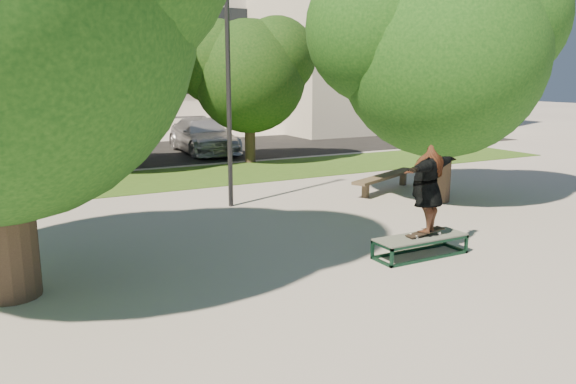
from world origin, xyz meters
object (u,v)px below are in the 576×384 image
tree_right (438,42)px  grind_box (420,246)px  lamppost (228,80)px  bench (386,177)px  car_grey (85,138)px  car_silver_b (203,136)px  car_dark (101,144)px

tree_right → grind_box: bearing=-134.3°
tree_right → lamppost: size_ratio=1.07×
lamppost → bench: lamppost is taller
car_grey → car_silver_b: 4.81m
grind_box → car_grey: bearing=101.3°
grind_box → car_silver_b: car_silver_b is taller
bench → grind_box: bearing=-146.1°
car_dark → lamppost: bearing=-78.2°
lamppost → grind_box: 6.35m
tree_right → bench: 4.03m
car_dark → car_silver_b: bearing=11.6°
car_dark → car_grey: (-0.31, 1.78, 0.05)m
tree_right → grind_box: (-3.42, -3.50, -3.90)m
tree_right → lamppost: tree_right is taller
bench → car_grey: (-6.47, 11.42, 0.35)m
tree_right → lamppost: bearing=158.7°
bench → car_silver_b: bearing=75.5°
car_silver_b → car_grey: bearing=168.9°
car_grey → bench: bearing=-65.2°
car_grey → car_silver_b: bearing=-17.8°
car_dark → car_grey: size_ratio=0.79×
tree_right → grind_box: tree_right is taller
lamppost → tree_right: bearing=-21.3°
grind_box → bench: size_ratio=0.60×
car_grey → car_silver_b: car_grey is taller
car_dark → car_silver_b: 4.43m
tree_right → car_grey: 15.02m
lamppost → bench: (4.66, -0.33, -2.75)m
lamppost → grind_box: lamppost is taller
car_silver_b → bench: bearing=-78.3°
tree_right → car_silver_b: bearing=99.7°
tree_right → car_dark: 13.37m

